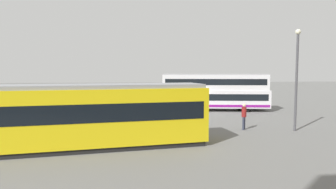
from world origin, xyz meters
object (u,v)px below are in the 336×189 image
pedestrian_crossing (244,115)px  street_lamp (297,72)px  info_sign (77,100)px  double_decker_bus (214,92)px  tram_yellow (64,116)px  pedestrian_near_railing (153,109)px

pedestrian_crossing → street_lamp: street_lamp is taller
info_sign → double_decker_bus: bearing=-155.8°
tram_yellow → street_lamp: 14.66m
pedestrian_crossing → street_lamp: size_ratio=0.27×
pedestrian_near_railing → tram_yellow: bearing=58.3°
pedestrian_near_railing → info_sign: bearing=6.3°
tram_yellow → info_sign: bearing=-84.5°
tram_yellow → info_sign: (0.74, -7.75, 0.06)m
pedestrian_crossing → info_sign: size_ratio=0.70×
pedestrian_near_railing → street_lamp: size_ratio=0.24×
double_decker_bus → street_lamp: 11.09m
tram_yellow → street_lamp: bearing=-169.1°
tram_yellow → pedestrian_crossing: bearing=-162.1°
tram_yellow → street_lamp: size_ratio=2.22×
pedestrian_near_railing → info_sign: 6.03m
pedestrian_near_railing → double_decker_bus: bearing=-143.1°
double_decker_bus → pedestrian_near_railing: size_ratio=6.89×
double_decker_bus → street_lamp: size_ratio=1.64×
tram_yellow → street_lamp: (-14.23, -2.74, 2.22)m
street_lamp → double_decker_bus: bearing=-77.3°
tram_yellow → pedestrian_crossing: 11.57m
pedestrian_near_railing → pedestrian_crossing: size_ratio=0.90×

